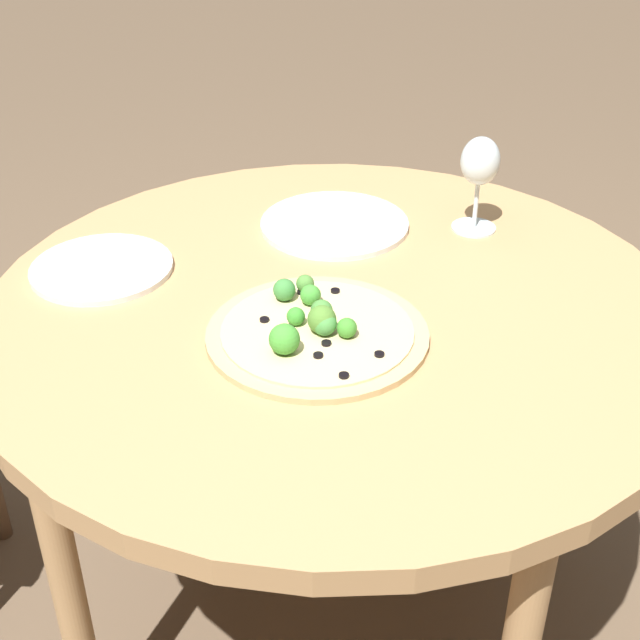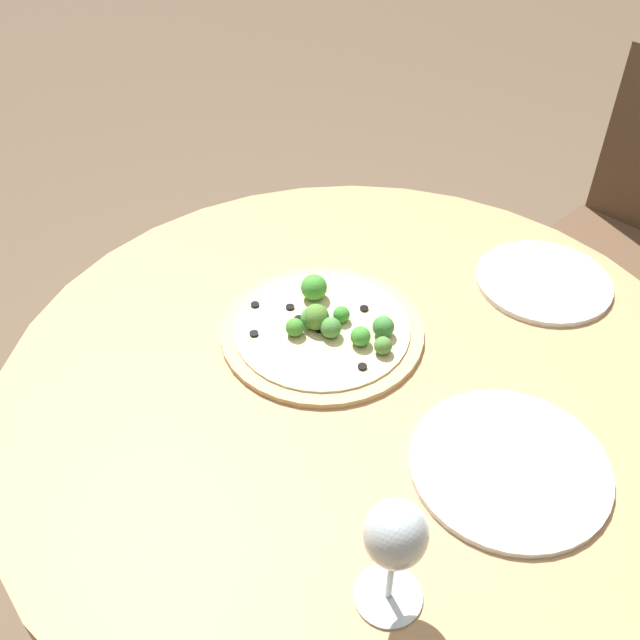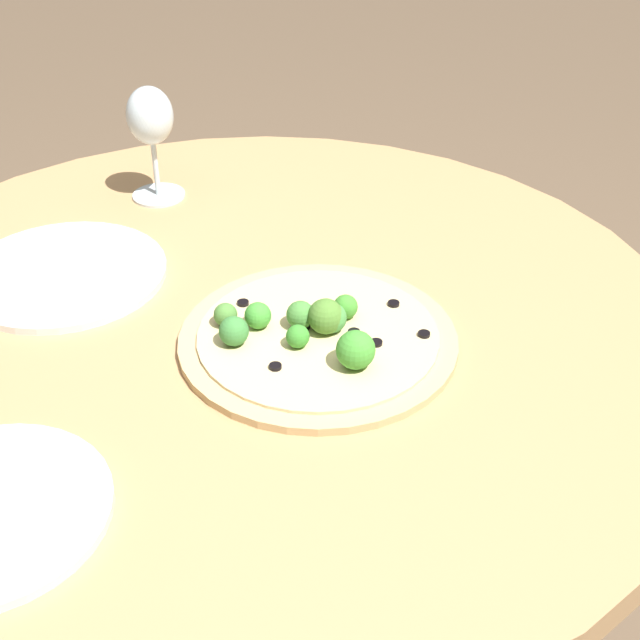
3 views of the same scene
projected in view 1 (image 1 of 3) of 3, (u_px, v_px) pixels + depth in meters
ground_plane at (332, 617)px, 1.75m from camera, size 12.00×12.00×0.00m
dining_table at (335, 337)px, 1.40m from camera, size 1.08×1.08×0.73m
pizza at (318, 330)px, 1.27m from camera, size 0.32×0.32×0.06m
wine_glass at (480, 166)px, 1.51m from camera, size 0.08×0.08×0.17m
plate_near at (102, 268)px, 1.44m from camera, size 0.23×0.23×0.01m
plate_far at (335, 224)px, 1.57m from camera, size 0.26×0.26×0.01m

